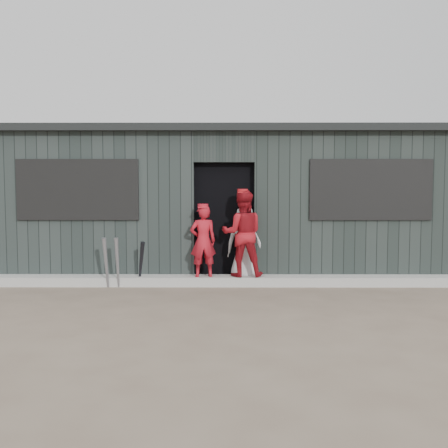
{
  "coord_description": "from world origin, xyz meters",
  "views": [
    {
      "loc": [
        0.03,
        -6.19,
        1.56
      ],
      "look_at": [
        0.0,
        1.8,
        1.0
      ],
      "focal_mm": 40.0,
      "sensor_mm": 36.0,
      "label": 1
    }
  ],
  "objects_px": {
    "player_red_right": "(242,233)",
    "dugout": "(224,203)",
    "player_grey_back": "(245,245)",
    "bat_left": "(117,263)",
    "bat_right": "(141,264)",
    "bat_mid": "(106,263)",
    "player_red_left": "(203,241)"
  },
  "relations": [
    {
      "from": "player_grey_back",
      "to": "dugout",
      "type": "xyz_separation_m",
      "value": [
        -0.34,
        1.45,
        0.65
      ]
    },
    {
      "from": "bat_mid",
      "to": "player_red_right",
      "type": "xyz_separation_m",
      "value": [
        2.15,
        0.28,
        0.44
      ]
    },
    {
      "from": "bat_mid",
      "to": "player_red_left",
      "type": "xyz_separation_m",
      "value": [
        1.51,
        0.22,
        0.32
      ]
    },
    {
      "from": "player_red_right",
      "to": "player_grey_back",
      "type": "xyz_separation_m",
      "value": [
        0.05,
        0.22,
        -0.21
      ]
    },
    {
      "from": "player_red_left",
      "to": "player_grey_back",
      "type": "relative_size",
      "value": 0.91
    },
    {
      "from": "bat_left",
      "to": "player_grey_back",
      "type": "distance_m",
      "value": 2.09
    },
    {
      "from": "bat_mid",
      "to": "player_red_right",
      "type": "relative_size",
      "value": 0.59
    },
    {
      "from": "bat_left",
      "to": "bat_right",
      "type": "relative_size",
      "value": 1.08
    },
    {
      "from": "bat_right",
      "to": "player_red_left",
      "type": "xyz_separation_m",
      "value": [
        1.0,
        0.05,
        0.36
      ]
    },
    {
      "from": "player_grey_back",
      "to": "bat_mid",
      "type": "bearing_deg",
      "value": 23.0
    },
    {
      "from": "player_grey_back",
      "to": "dugout",
      "type": "bearing_deg",
      "value": -66.39
    },
    {
      "from": "bat_right",
      "to": "bat_mid",
      "type": "bearing_deg",
      "value": -161.58
    },
    {
      "from": "player_red_right",
      "to": "dugout",
      "type": "bearing_deg",
      "value": -80.07
    },
    {
      "from": "player_grey_back",
      "to": "bat_left",
      "type": "bearing_deg",
      "value": 23.35
    },
    {
      "from": "player_red_right",
      "to": "player_grey_back",
      "type": "relative_size",
      "value": 1.09
    },
    {
      "from": "player_grey_back",
      "to": "player_red_right",
      "type": "bearing_deg",
      "value": 88.43
    },
    {
      "from": "bat_mid",
      "to": "player_grey_back",
      "type": "distance_m",
      "value": 2.26
    },
    {
      "from": "bat_mid",
      "to": "player_grey_back",
      "type": "relative_size",
      "value": 0.64
    },
    {
      "from": "bat_right",
      "to": "player_red_right",
      "type": "relative_size",
      "value": 0.54
    },
    {
      "from": "player_grey_back",
      "to": "dugout",
      "type": "relative_size",
      "value": 0.15
    },
    {
      "from": "bat_right",
      "to": "player_grey_back",
      "type": "xyz_separation_m",
      "value": [
        1.68,
        0.32,
        0.27
      ]
    },
    {
      "from": "bat_right",
      "to": "dugout",
      "type": "height_order",
      "value": "dugout"
    },
    {
      "from": "bat_mid",
      "to": "bat_left",
      "type": "bearing_deg",
      "value": 8.44
    },
    {
      "from": "bat_mid",
      "to": "player_grey_back",
      "type": "height_order",
      "value": "player_grey_back"
    },
    {
      "from": "player_grey_back",
      "to": "dugout",
      "type": "distance_m",
      "value": 1.63
    },
    {
      "from": "bat_mid",
      "to": "player_grey_back",
      "type": "xyz_separation_m",
      "value": [
        2.19,
        0.49,
        0.23
      ]
    },
    {
      "from": "bat_right",
      "to": "dugout",
      "type": "relative_size",
      "value": 0.09
    },
    {
      "from": "bat_left",
      "to": "player_red_right",
      "type": "xyz_separation_m",
      "value": [
        1.98,
        0.25,
        0.44
      ]
    },
    {
      "from": "player_red_left",
      "to": "player_red_right",
      "type": "bearing_deg",
      "value": 173.74
    },
    {
      "from": "player_red_right",
      "to": "dugout",
      "type": "relative_size",
      "value": 0.17
    },
    {
      "from": "bat_right",
      "to": "player_grey_back",
      "type": "distance_m",
      "value": 1.73
    },
    {
      "from": "player_red_right",
      "to": "bat_left",
      "type": "bearing_deg",
      "value": 7.07
    }
  ]
}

